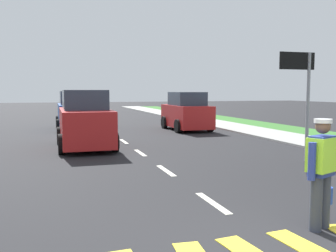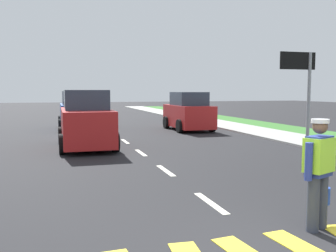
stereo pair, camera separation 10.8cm
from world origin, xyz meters
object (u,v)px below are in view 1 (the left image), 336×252
at_px(road_worker, 322,168).
at_px(car_parked_far, 186,113).
at_px(car_oncoming_second, 76,112).
at_px(car_oncoming_lead, 85,121).
at_px(lane_direction_sign, 301,80).

bearing_deg(road_worker, car_parked_far, 78.04).
relative_size(car_oncoming_second, car_oncoming_lead, 1.03).
height_order(road_worker, lane_direction_sign, lane_direction_sign).
bearing_deg(car_parked_far, car_oncoming_second, 158.41).
distance_m(car_parked_far, car_oncoming_second, 6.04).
relative_size(lane_direction_sign, car_oncoming_lead, 0.78).
xyz_separation_m(road_worker, car_oncoming_lead, (-2.68, 9.46, 0.05)).
bearing_deg(car_oncoming_second, lane_direction_sign, -63.90).
height_order(car_parked_far, car_oncoming_second, car_oncoming_second).
relative_size(road_worker, car_parked_far, 0.43).
height_order(lane_direction_sign, car_oncoming_second, lane_direction_sign).
relative_size(road_worker, car_oncoming_second, 0.40).
xyz_separation_m(lane_direction_sign, car_oncoming_second, (-5.74, 11.71, -1.44)).
bearing_deg(road_worker, car_oncoming_second, 98.87).
relative_size(road_worker, car_oncoming_lead, 0.41).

